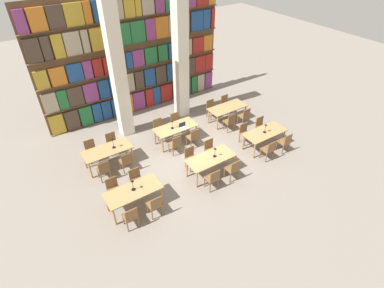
{
  "coord_description": "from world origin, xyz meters",
  "views": [
    {
      "loc": [
        -5.13,
        -7.94,
        7.76
      ],
      "look_at": [
        0.0,
        -0.12,
        0.69
      ],
      "focal_mm": 28.0,
      "sensor_mm": 36.0,
      "label": 1
    }
  ],
  "objects_px": {
    "chair_3": "(136,179)",
    "chair_17": "(159,128)",
    "chair_9": "(245,133)",
    "chair_22": "(244,116)",
    "chair_1": "(114,189)",
    "chair_8": "(268,150)",
    "chair_10": "(285,142)",
    "chair_21": "(211,108)",
    "desk_lamp_3": "(113,141)",
    "desk_lamp_1": "(215,151)",
    "reading_table_0": "(133,193)",
    "chair_4": "(213,179)",
    "reading_table_1": "(211,160)",
    "chair_2": "(155,205)",
    "chair_15": "(112,142)",
    "chair_11": "(261,126)",
    "desk_lamp_0": "(132,183)",
    "chair_5": "(191,157)",
    "reading_table_4": "(176,129)",
    "chair_18": "(193,137)",
    "desk_lamp_4": "(172,123)",
    "laptop": "(183,127)",
    "chair_0": "(131,216)",
    "chair_7": "(210,149)",
    "pillar_center": "(181,55)",
    "desk_lamp_2": "(266,127)",
    "chair_23": "(226,103)",
    "chair_16": "(175,144)",
    "chair_13": "(91,150)",
    "chair_20": "(230,122)",
    "reading_table_3": "(107,151)",
    "chair_6": "(233,169)",
    "pillar_left": "(117,69)",
    "reading_table_5": "(227,109)",
    "chair_19": "(176,122)",
    "chair_14": "(126,161)"
  },
  "relations": [
    {
      "from": "chair_3",
      "to": "chair_17",
      "type": "xyz_separation_m",
      "value": [
        2.19,
        2.41,
        0.0
      ]
    },
    {
      "from": "chair_9",
      "to": "chair_22",
      "type": "bearing_deg",
      "value": -130.49
    },
    {
      "from": "chair_1",
      "to": "chair_8",
      "type": "bearing_deg",
      "value": 167.47
    },
    {
      "from": "chair_10",
      "to": "chair_21",
      "type": "distance_m",
      "value": 3.93
    },
    {
      "from": "chair_17",
      "to": "chair_21",
      "type": "bearing_deg",
      "value": -178.06
    },
    {
      "from": "desk_lamp_3",
      "to": "desk_lamp_1",
      "type": "bearing_deg",
      "value": -41.17
    },
    {
      "from": "reading_table_0",
      "to": "chair_4",
      "type": "bearing_deg",
      "value": -15.37
    },
    {
      "from": "chair_1",
      "to": "chair_8",
      "type": "distance_m",
      "value": 6.05
    },
    {
      "from": "reading_table_1",
      "to": "chair_2",
      "type": "bearing_deg",
      "value": -166.0
    },
    {
      "from": "chair_15",
      "to": "chair_11",
      "type": "bearing_deg",
      "value": 157.59
    },
    {
      "from": "desk_lamp_0",
      "to": "chair_5",
      "type": "distance_m",
      "value": 2.76
    },
    {
      "from": "reading_table_4",
      "to": "chair_18",
      "type": "xyz_separation_m",
      "value": [
        0.43,
        -0.7,
        -0.18
      ]
    },
    {
      "from": "desk_lamp_0",
      "to": "desk_lamp_4",
      "type": "height_order",
      "value": "desk_lamp_0"
    },
    {
      "from": "chair_11",
      "to": "laptop",
      "type": "relative_size",
      "value": 2.8
    },
    {
      "from": "chair_0",
      "to": "chair_3",
      "type": "xyz_separation_m",
      "value": [
        0.84,
        1.39,
        0.0
      ]
    },
    {
      "from": "chair_7",
      "to": "chair_11",
      "type": "bearing_deg",
      "value": -177.67
    },
    {
      "from": "chair_1",
      "to": "chair_21",
      "type": "bearing_deg",
      "value": -157.01
    },
    {
      "from": "pillar_center",
      "to": "chair_15",
      "type": "height_order",
      "value": "pillar_center"
    },
    {
      "from": "chair_9",
      "to": "desk_lamp_2",
      "type": "bearing_deg",
      "value": 119.4
    },
    {
      "from": "chair_17",
      "to": "chair_23",
      "type": "distance_m",
      "value": 3.76
    },
    {
      "from": "chair_15",
      "to": "chair_16",
      "type": "distance_m",
      "value": 2.57
    },
    {
      "from": "chair_13",
      "to": "chair_7",
      "type": "bearing_deg",
      "value": 147.11
    },
    {
      "from": "chair_18",
      "to": "chair_21",
      "type": "relative_size",
      "value": 1.0
    },
    {
      "from": "desk_lamp_2",
      "to": "chair_16",
      "type": "xyz_separation_m",
      "value": [
        -3.28,
        1.64,
        -0.55
      ]
    },
    {
      "from": "chair_1",
      "to": "chair_17",
      "type": "xyz_separation_m",
      "value": [
        3.02,
        2.41,
        0.0
      ]
    },
    {
      "from": "chair_15",
      "to": "chair_20",
      "type": "height_order",
      "value": "same"
    },
    {
      "from": "reading_table_3",
      "to": "chair_6",
      "type": "bearing_deg",
      "value": -42.81
    },
    {
      "from": "chair_1",
      "to": "chair_3",
      "type": "distance_m",
      "value": 0.84
    },
    {
      "from": "chair_18",
      "to": "chair_20",
      "type": "relative_size",
      "value": 1.0
    },
    {
      "from": "reading_table_1",
      "to": "chair_23",
      "type": "relative_size",
      "value": 2.04
    },
    {
      "from": "pillar_left",
      "to": "chair_3",
      "type": "xyz_separation_m",
      "value": [
        -1.13,
        -3.57,
        -2.51
      ]
    },
    {
      "from": "reading_table_1",
      "to": "chair_11",
      "type": "xyz_separation_m",
      "value": [
        3.33,
        0.81,
        -0.18
      ]
    },
    {
      "from": "chair_2",
      "to": "chair_5",
      "type": "height_order",
      "value": "same"
    },
    {
      "from": "reading_table_5",
      "to": "chair_23",
      "type": "relative_size",
      "value": 2.04
    },
    {
      "from": "chair_19",
      "to": "chair_6",
      "type": "bearing_deg",
      "value": 91.63
    },
    {
      "from": "chair_8",
      "to": "chair_13",
      "type": "distance_m",
      "value": 6.98
    },
    {
      "from": "chair_18",
      "to": "reading_table_5",
      "type": "height_order",
      "value": "chair_18"
    },
    {
      "from": "desk_lamp_1",
      "to": "chair_19",
      "type": "bearing_deg",
      "value": 85.95
    },
    {
      "from": "reading_table_1",
      "to": "chair_21",
      "type": "relative_size",
      "value": 2.04
    },
    {
      "from": "chair_11",
      "to": "reading_table_4",
      "type": "bearing_deg",
      "value": -25.85
    },
    {
      "from": "laptop",
      "to": "chair_7",
      "type": "bearing_deg",
      "value": -78.95
    },
    {
      "from": "reading_table_0",
      "to": "chair_1",
      "type": "relative_size",
      "value": 2.04
    },
    {
      "from": "desk_lamp_2",
      "to": "reading_table_1",
      "type": "bearing_deg",
      "value": -177.89
    },
    {
      "from": "chair_2",
      "to": "reading_table_5",
      "type": "distance_m",
      "value": 6.36
    },
    {
      "from": "chair_3",
      "to": "desk_lamp_3",
      "type": "bearing_deg",
      "value": -87.6
    },
    {
      "from": "chair_13",
      "to": "desk_lamp_4",
      "type": "distance_m",
      "value": 3.38
    },
    {
      "from": "pillar_center",
      "to": "chair_20",
      "type": "height_order",
      "value": "pillar_center"
    },
    {
      "from": "chair_0",
      "to": "chair_23",
      "type": "xyz_separation_m",
      "value": [
        6.78,
        3.9,
        0.0
      ]
    },
    {
      "from": "desk_lamp_2",
      "to": "reading_table_5",
      "type": "height_order",
      "value": "desk_lamp_2"
    },
    {
      "from": "pillar_center",
      "to": "chair_14",
      "type": "xyz_separation_m",
      "value": [
        -3.97,
        -2.45,
        -2.51
      ]
    }
  ]
}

